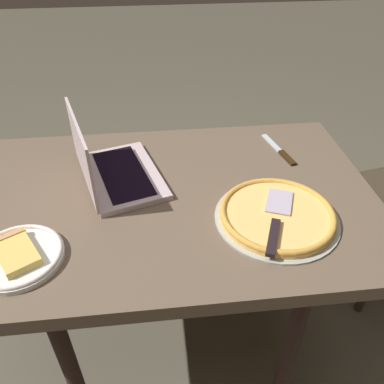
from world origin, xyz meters
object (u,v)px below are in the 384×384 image
(dining_table, at_px, (173,213))
(laptop, at_px, (110,168))
(pizza_plate, at_px, (17,256))
(pizza_tray, at_px, (277,215))
(table_knife, at_px, (281,152))

(dining_table, height_order, laptop, laptop)
(pizza_plate, bearing_deg, pizza_tray, 6.33)
(dining_table, relative_size, pizza_tray, 3.56)
(laptop, bearing_deg, table_knife, 9.72)
(dining_table, distance_m, laptop, 0.24)
(pizza_plate, bearing_deg, dining_table, 28.56)
(laptop, bearing_deg, dining_table, -27.35)
(laptop, height_order, table_knife, laptop)
(pizza_tray, xyz_separation_m, table_knife, (0.11, 0.34, -0.01))
(pizza_tray, bearing_deg, dining_table, 153.49)
(pizza_plate, xyz_separation_m, table_knife, (0.80, 0.41, -0.01))
(table_knife, bearing_deg, dining_table, -153.83)
(dining_table, relative_size, laptop, 3.21)
(pizza_tray, distance_m, table_knife, 0.36)
(dining_table, bearing_deg, pizza_plate, -151.44)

